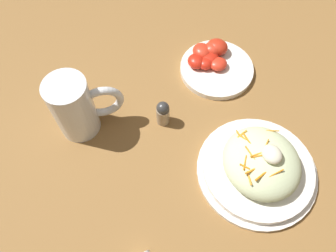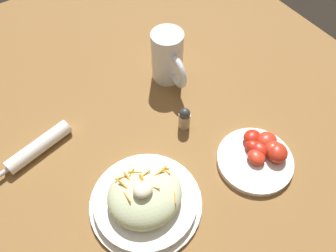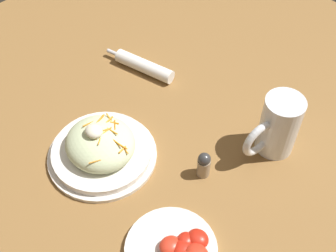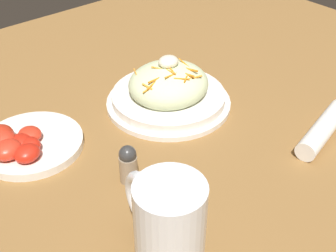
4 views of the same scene
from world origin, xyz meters
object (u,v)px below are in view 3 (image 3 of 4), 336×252
salad_plate (101,148)px  napkin_roll (144,66)px  beer_mug (277,129)px  tomato_plate (177,252)px  salt_shaker (204,164)px

salad_plate → napkin_roll: bearing=118.6°
beer_mug → napkin_roll: beer_mug is taller
beer_mug → tomato_plate: beer_mug is taller
tomato_plate → beer_mug: bearing=95.0°
beer_mug → tomato_plate: (0.03, -0.33, -0.05)m
salad_plate → napkin_roll: size_ratio=1.20×
salad_plate → beer_mug: size_ratio=1.65×
napkin_roll → salt_shaker: size_ratio=3.03×
salad_plate → beer_mug: (0.25, 0.29, 0.03)m
beer_mug → napkin_roll: 0.39m
salad_plate → tomato_plate: bearing=-10.0°
napkin_roll → salt_shaker: bearing=-21.9°
salt_shaker → tomato_plate: bearing=-62.2°
napkin_roll → beer_mug: bearing=4.9°
tomato_plate → salt_shaker: salt_shaker is taller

